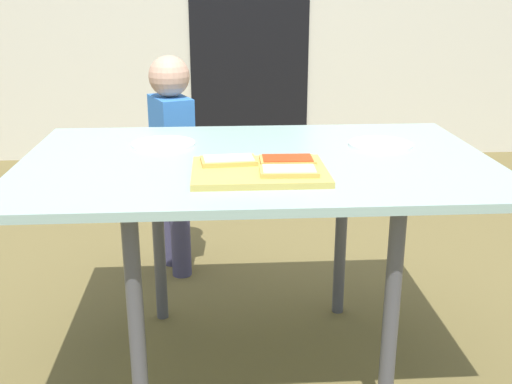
{
  "coord_description": "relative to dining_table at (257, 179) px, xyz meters",
  "views": [
    {
      "loc": [
        -0.13,
        -1.91,
        1.28
      ],
      "look_at": [
        -0.0,
        0.0,
        0.65
      ],
      "focal_mm": 43.41,
      "sensor_mm": 36.0,
      "label": 1
    }
  ],
  "objects": [
    {
      "name": "dining_table",
      "position": [
        0.0,
        0.0,
        0.0
      ],
      "size": [
        1.5,
        0.97,
        0.77
      ],
      "color": "#92B2A7",
      "rests_on": "ground"
    },
    {
      "name": "pizza_slice_near_right",
      "position": [
        0.07,
        -0.24,
        0.1
      ],
      "size": [
        0.17,
        0.1,
        0.02
      ],
      "color": "gold",
      "rests_on": "cutting_board"
    },
    {
      "name": "plate_white_right",
      "position": [
        0.43,
        0.13,
        0.07
      ],
      "size": [
        0.22,
        0.22,
        0.01
      ],
      "primitive_type": "cylinder",
      "color": "white",
      "rests_on": "dining_table"
    },
    {
      "name": "house_door",
      "position": [
        0.14,
        2.87,
        0.3
      ],
      "size": [
        0.9,
        0.02,
        2.0
      ],
      "primitive_type": "cube",
      "color": "black",
      "rests_on": "ground"
    },
    {
      "name": "ground_plane",
      "position": [
        0.0,
        0.0,
        -0.7
      ],
      "size": [
        16.0,
        16.0,
        0.0
      ],
      "primitive_type": "plane",
      "color": "brown"
    },
    {
      "name": "pizza_slice_far_left",
      "position": [
        -0.09,
        -0.12,
        0.1
      ],
      "size": [
        0.17,
        0.11,
        0.02
      ],
      "color": "gold",
      "rests_on": "cutting_board"
    },
    {
      "name": "pizza_slice_far_right",
      "position": [
        0.08,
        -0.13,
        0.1
      ],
      "size": [
        0.17,
        0.1,
        0.02
      ],
      "color": "gold",
      "rests_on": "cutting_board"
    },
    {
      "name": "child_left",
      "position": [
        -0.33,
        0.82,
        -0.11
      ],
      "size": [
        0.22,
        0.27,
        1.01
      ],
      "color": "#464261",
      "rests_on": "ground"
    },
    {
      "name": "plate_white_left",
      "position": [
        -0.31,
        0.19,
        0.07
      ],
      "size": [
        0.22,
        0.22,
        0.01
      ],
      "primitive_type": "cylinder",
      "color": "white",
      "rests_on": "dining_table"
    },
    {
      "name": "cutting_board",
      "position": [
        -0.01,
        -0.19,
        0.08
      ],
      "size": [
        0.39,
        0.29,
        0.02
      ],
      "primitive_type": "cube",
      "color": "tan",
      "rests_on": "dining_table"
    }
  ]
}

